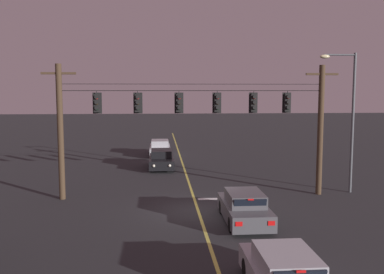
{
  "coord_description": "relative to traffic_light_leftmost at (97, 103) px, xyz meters",
  "views": [
    {
      "loc": [
        -1.87,
        -20.11,
        5.78
      ],
      "look_at": [
        0.0,
        3.85,
        3.19
      ],
      "focal_mm": 39.96,
      "sensor_mm": 36.0,
      "label": 1
    }
  ],
  "objects": [
    {
      "name": "signal_span_assembly",
      "position": [
        5.13,
        0.02,
        -1.4
      ],
      "size": [
        15.95,
        0.32,
        7.21
      ],
      "color": "#423021",
      "rests_on": "ground"
    },
    {
      "name": "traffic_light_rightmost",
      "position": [
        8.43,
        0.0,
        0.0
      ],
      "size": [
        0.48,
        0.41,
        1.22
      ],
      "color": "black"
    },
    {
      "name": "traffic_light_far_right",
      "position": [
        10.3,
        0.0,
        0.0
      ],
      "size": [
        0.48,
        0.41,
        1.22
      ],
      "color": "black"
    },
    {
      "name": "lane_centre_stripe",
      "position": [
        5.13,
        6.02,
        -5.15
      ],
      "size": [
        0.14,
        60.0,
        0.01
      ],
      "primitive_type": "cube",
      "color": "#D1C64C",
      "rests_on": "ground"
    },
    {
      "name": "traffic_light_centre",
      "position": [
        4.36,
        0.0,
        0.0
      ],
      "size": [
        0.48,
        0.41,
        1.22
      ],
      "color": "black"
    },
    {
      "name": "car_waiting_near_lane",
      "position": [
        7.0,
        -4.78,
        -4.5
      ],
      "size": [
        1.8,
        4.33,
        1.39
      ],
      "color": "#4C4C51",
      "rests_on": "ground"
    },
    {
      "name": "car_oncoming_trailing",
      "position": [
        3.35,
        15.27,
        -4.5
      ],
      "size": [
        1.8,
        4.42,
        1.39
      ],
      "color": "#A5A5AD",
      "rests_on": "ground"
    },
    {
      "name": "car_oncoming_lead",
      "position": [
        3.44,
        8.89,
        -4.5
      ],
      "size": [
        1.8,
        4.42,
        1.39
      ],
      "color": "black",
      "rests_on": "ground"
    },
    {
      "name": "traffic_light_right_inner",
      "position": [
        6.42,
        0.0,
        0.0
      ],
      "size": [
        0.48,
        0.41,
        1.22
      ],
      "color": "black"
    },
    {
      "name": "traffic_light_leftmost",
      "position": [
        0.0,
        0.0,
        0.0
      ],
      "size": [
        0.48,
        0.41,
        1.22
      ],
      "color": "black"
    },
    {
      "name": "traffic_light_left_inner",
      "position": [
        2.15,
        0.0,
        0.0
      ],
      "size": [
        0.48,
        0.41,
        1.22
      ],
      "color": "black"
    },
    {
      "name": "street_lamp_corner",
      "position": [
        13.87,
        0.32,
        -0.4
      ],
      "size": [
        2.11,
        0.3,
        7.9
      ],
      "color": "#4C4F54",
      "rests_on": "ground"
    },
    {
      "name": "stop_bar_paint",
      "position": [
        7.03,
        -0.58,
        -5.15
      ],
      "size": [
        3.4,
        0.36,
        0.01
      ],
      "primitive_type": "cube",
      "color": "silver",
      "rests_on": "ground"
    },
    {
      "name": "ground_plane",
      "position": [
        5.13,
        -2.83,
        -5.15
      ],
      "size": [
        180.0,
        180.0,
        0.0
      ],
      "primitive_type": "plane",
      "color": "#28282B"
    }
  ]
}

